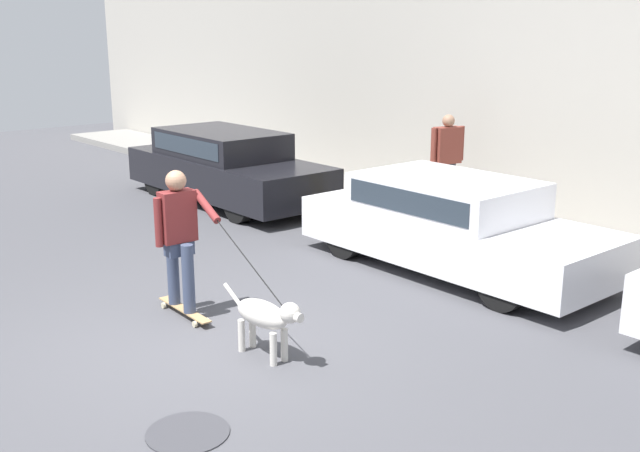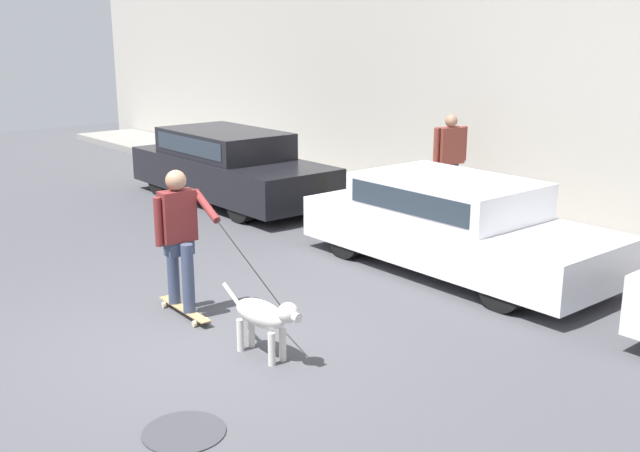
# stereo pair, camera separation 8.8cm
# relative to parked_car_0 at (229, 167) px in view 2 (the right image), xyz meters

# --- Properties ---
(ground_plane) EXTENTS (36.00, 36.00, 0.00)m
(ground_plane) POSITION_rel_parked_car_0_xyz_m (5.26, -3.85, -0.65)
(ground_plane) COLOR #47474C
(back_wall) EXTENTS (32.00, 0.30, 4.53)m
(back_wall) POSITION_rel_parked_car_0_xyz_m (5.26, 3.08, 1.61)
(back_wall) COLOR #ADA89E
(back_wall) RESTS_ON ground_plane
(sidewalk_curb) EXTENTS (30.00, 1.81, 0.16)m
(sidewalk_curb) POSITION_rel_parked_car_0_xyz_m (5.26, 2.01, -0.58)
(sidewalk_curb) COLOR gray
(sidewalk_curb) RESTS_ON ground_plane
(parked_car_0) EXTENTS (4.58, 1.74, 1.32)m
(parked_car_0) POSITION_rel_parked_car_0_xyz_m (0.00, 0.00, 0.00)
(parked_car_0) COLOR black
(parked_car_0) RESTS_ON ground_plane
(parked_car_1) EXTENTS (4.34, 1.78, 1.23)m
(parked_car_1) POSITION_rel_parked_car_0_xyz_m (5.36, -0.00, -0.05)
(parked_car_1) COLOR black
(parked_car_1) RESTS_ON ground_plane
(dog) EXTENTS (1.13, 0.31, 0.66)m
(dog) POSITION_rel_parked_car_0_xyz_m (6.00, -3.58, -0.22)
(dog) COLOR beige
(dog) RESTS_ON ground_plane
(skateboarder) EXTENTS (2.34, 0.56, 1.66)m
(skateboarder) POSITION_rel_parked_car_0_xyz_m (4.48, -3.61, 0.30)
(skateboarder) COLOR beige
(skateboarder) RESTS_ON ground_plane
(pedestrian_with_bag) EXTENTS (0.33, 0.72, 1.62)m
(pedestrian_with_bag) POSITION_rel_parked_car_0_xyz_m (3.58, 1.97, 0.39)
(pedestrian_with_bag) COLOR #28282D
(pedestrian_with_bag) RESTS_ON sidewalk_curb
(manhole_cover) EXTENTS (0.67, 0.67, 0.01)m
(manhole_cover) POSITION_rel_parked_car_0_xyz_m (6.74, -4.92, -0.65)
(manhole_cover) COLOR #38383D
(manhole_cover) RESTS_ON ground_plane
(fire_hydrant) EXTENTS (0.18, 0.18, 0.80)m
(fire_hydrant) POSITION_rel_parked_car_0_xyz_m (3.05, 0.85, -0.23)
(fire_hydrant) COLOR gold
(fire_hydrant) RESTS_ON ground_plane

